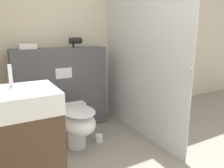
# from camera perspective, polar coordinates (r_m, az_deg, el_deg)

# --- Properties ---
(wall_back) EXTENTS (8.00, 0.06, 2.50)m
(wall_back) POSITION_cam_1_polar(r_m,az_deg,el_deg) (3.46, -7.63, 11.35)
(wall_back) COLOR beige
(wall_back) RESTS_ON ground_plane
(partition_panel) EXTENTS (1.27, 0.31, 1.16)m
(partition_panel) POSITION_cam_1_polar(r_m,az_deg,el_deg) (3.18, -13.07, -1.30)
(partition_panel) COLOR #4C4C51
(partition_panel) RESTS_ON ground_plane
(shower_glass) EXTENTS (0.04, 1.75, 2.10)m
(shower_glass) POSITION_cam_1_polar(r_m,az_deg,el_deg) (2.88, 7.22, 7.04)
(shower_glass) COLOR silver
(shower_glass) RESTS_ON ground_plane
(toilet) EXTENTS (0.39, 0.64, 0.50)m
(toilet) POSITION_cam_1_polar(r_m,az_deg,el_deg) (2.64, -9.06, -9.98)
(toilet) COLOR white
(toilet) RESTS_ON ground_plane
(sink_vanity) EXTENTS (0.49, 0.42, 1.17)m
(sink_vanity) POSITION_cam_1_polar(r_m,az_deg,el_deg) (1.61, -22.55, -19.38)
(sink_vanity) COLOR #473323
(sink_vanity) RESTS_ON ground_plane
(hair_drier) EXTENTS (0.20, 0.09, 0.14)m
(hair_drier) POSITION_cam_1_polar(r_m,az_deg,el_deg) (3.13, -9.38, 11.08)
(hair_drier) COLOR black
(hair_drier) RESTS_ON partition_panel
(folded_towel) EXTENTS (0.21, 0.16, 0.06)m
(folded_towel) POSITION_cam_1_polar(r_m,az_deg,el_deg) (2.99, -21.22, 9.14)
(folded_towel) COLOR white
(folded_towel) RESTS_ON partition_panel
(spare_toilet_roll) EXTENTS (0.09, 0.09, 0.09)m
(spare_toilet_roll) POSITION_cam_1_polar(r_m,az_deg,el_deg) (2.88, -3.39, -13.93)
(spare_toilet_roll) COLOR white
(spare_toilet_roll) RESTS_ON ground_plane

